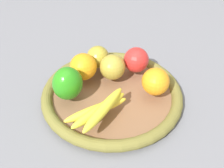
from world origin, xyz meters
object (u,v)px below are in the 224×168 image
object	(u,v)px
banana_bunch	(100,110)
orange_1	(156,82)
apple_2	(113,67)
bell_pepper	(68,83)
apple_0	(98,57)
apple_1	(136,60)
orange_0	(83,67)

from	to	relation	value
banana_bunch	orange_1	xyz separation A→B (m)	(-0.03, -0.17, 0.01)
apple_2	bell_pepper	bearing A→B (deg)	85.14
apple_2	orange_1	bearing A→B (deg)	-160.31
apple_0	apple_1	size ratio (longest dim) A/B	0.91
orange_1	orange_0	bearing A→B (deg)	31.24
apple_0	apple_2	bearing A→B (deg)	178.22
orange_1	bell_pepper	world-z (taller)	bell_pepper
banana_bunch	apple_2	world-z (taller)	apple_2
banana_bunch	orange_1	size ratio (longest dim) A/B	2.33
apple_0	banana_bunch	xyz separation A→B (m)	(-0.17, 0.13, -0.01)
apple_1	apple_2	bearing A→B (deg)	76.15
orange_1	apple_0	bearing A→B (deg)	12.27
apple_1	orange_1	size ratio (longest dim) A/B	0.99
apple_1	orange_1	world-z (taller)	same
banana_bunch	orange_0	distance (m)	0.17
orange_0	bell_pepper	bearing A→B (deg)	117.43
orange_0	apple_1	xyz separation A→B (m)	(-0.07, -0.14, -0.00)
orange_0	orange_1	size ratio (longest dim) A/B	1.03
apple_0	banana_bunch	world-z (taller)	apple_0
orange_0	bell_pepper	distance (m)	0.09
apple_1	orange_1	xyz separation A→B (m)	(-0.11, 0.03, 0.00)
apple_1	bell_pepper	xyz separation A→B (m)	(0.03, 0.22, 0.01)
apple_2	bell_pepper	size ratio (longest dim) A/B	0.79
banana_bunch	apple_2	bearing A→B (deg)	-52.07
banana_bunch	orange_0	size ratio (longest dim) A/B	2.26
bell_pepper	orange_0	bearing A→B (deg)	-150.24
banana_bunch	bell_pepper	world-z (taller)	bell_pepper
apple_0	bell_pepper	bearing A→B (deg)	111.72
banana_bunch	apple_1	world-z (taller)	apple_1
banana_bunch	apple_1	xyz separation A→B (m)	(0.08, -0.20, 0.01)
banana_bunch	apple_1	size ratio (longest dim) A/B	2.35
apple_1	banana_bunch	bearing A→B (deg)	111.55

